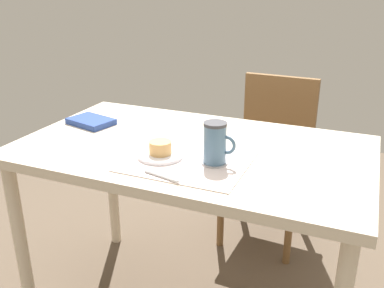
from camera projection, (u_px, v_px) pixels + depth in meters
name	position (u px, v px, depth m)	size (l,w,h in m)	color
dining_table	(192.00, 167.00, 1.58)	(1.26, 0.74, 0.75)	beige
wooden_chair	(271.00, 151.00, 2.23)	(0.44, 0.44, 0.85)	brown
placemat	(187.00, 162.00, 1.41)	(0.40, 0.33, 0.00)	silver
pastry_plate	(161.00, 155.00, 1.44)	(0.15, 0.15, 0.01)	white
pastry	(160.00, 147.00, 1.43)	(0.08, 0.08, 0.04)	#E0A860
coffee_coaster	(214.00, 163.00, 1.39)	(0.09, 0.09, 0.01)	#99999E
coffee_mug	(216.00, 143.00, 1.37)	(0.11, 0.07, 0.14)	slate
teaspoon	(161.00, 176.00, 1.29)	(0.01, 0.01, 0.13)	silver
small_book	(91.00, 121.00, 1.78)	(0.18, 0.12, 0.02)	navy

